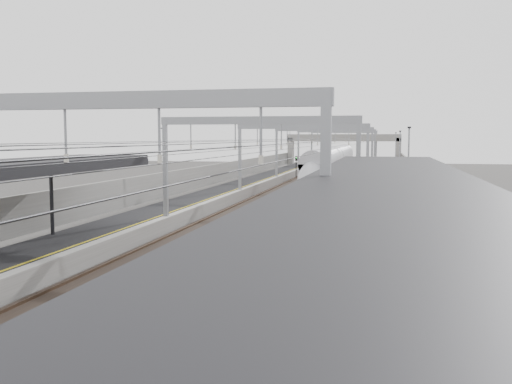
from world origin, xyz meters
The scene contains 14 objects.
ground centered at (0.00, 0.00, 0.00)m, with size 260.00×260.00×0.00m, color #383533.
platform_left centered at (-8.00, 45.00, 0.50)m, with size 4.00×120.00×1.00m, color black.
platform_right centered at (8.00, 45.00, 0.50)m, with size 4.00×120.00×1.00m, color black.
tracks centered at (0.00, 45.00, 0.05)m, with size 11.40×140.00×0.20m.
overhead_line centered at (0.00, 51.62, 6.14)m, with size 13.00×140.00×6.60m.
canopy_right centered at (8.03, 2.99, 5.09)m, with size 4.40×30.00×4.24m.
overbridge centered at (0.00, 100.00, 5.31)m, with size 22.00×2.20×6.90m.
wall_left centered at (-11.20, 45.00, 1.60)m, with size 0.30×120.00×3.20m, color gray.
wall_right centered at (11.20, 45.00, 1.60)m, with size 0.30×120.00×3.20m, color gray.
train centered at (1.50, 57.42, 2.01)m, with size 2.58×46.99×4.08m.
bench centered at (8.16, 11.17, 1.55)m, with size 0.65×1.79×0.91m.
signal_green centered at (-5.20, 72.37, 2.42)m, with size 0.32×0.32×3.48m.
signal_red_near centered at (3.20, 71.62, 2.42)m, with size 0.32×0.32×3.48m.
signal_red_far centered at (5.40, 77.78, 2.42)m, with size 0.32×0.32×3.48m.
Camera 1 is at (7.85, -13.49, 6.27)m, focal length 40.00 mm.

